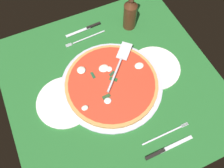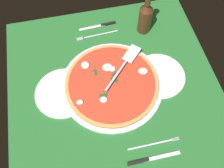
{
  "view_description": "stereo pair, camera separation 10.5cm",
  "coord_description": "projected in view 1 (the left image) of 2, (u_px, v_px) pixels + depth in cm",
  "views": [
    {
      "loc": [
        -21.47,
        -45.84,
        94.34
      ],
      "look_at": [
        -0.83,
        -0.47,
        2.22
      ],
      "focal_mm": 39.04,
      "sensor_mm": 36.0,
      "label": 1
    },
    {
      "loc": [
        -11.55,
        -49.15,
        94.34
      ],
      "look_at": [
        -0.83,
        -0.47,
        2.22
      ],
      "focal_mm": 39.04,
      "sensor_mm": 36.0,
      "label": 2
    }
  ],
  "objects": [
    {
      "name": "place_setting_far",
      "position": [
        86.0,
        34.0,
        1.2
      ],
      "size": [
        21.0,
        13.1,
        1.4
      ],
      "rotation": [
        0.0,
        0.0,
        3.2
      ],
      "color": "white",
      "rests_on": "ground_plane"
    },
    {
      "name": "dinner_plate_right",
      "position": [
        154.0,
        67.0,
        1.11
      ],
      "size": [
        23.16,
        23.16,
        1.0
      ],
      "primitive_type": "cylinder",
      "color": "white",
      "rests_on": "ground_plane"
    },
    {
      "name": "pizza",
      "position": [
        112.0,
        84.0,
        1.05
      ],
      "size": [
        40.41,
        40.41,
        2.99
      ],
      "color": "tan",
      "rests_on": "pizza_pan"
    },
    {
      "name": "pizza_server",
      "position": [
        119.0,
        64.0,
        1.07
      ],
      "size": [
        20.86,
        21.61,
        1.0
      ],
      "rotation": [
        0.0,
        0.0,
        0.81
      ],
      "color": "silver",
      "rests_on": "pizza"
    },
    {
      "name": "beer_bottle",
      "position": [
        130.0,
        13.0,
        1.15
      ],
      "size": [
        6.34,
        6.34,
        24.22
      ],
      "color": "#482716",
      "rests_on": "ground_plane"
    },
    {
      "name": "checker_pattern",
      "position": [
        113.0,
        85.0,
        1.07
      ],
      "size": [
        91.11,
        91.11,
        0.1
      ],
      "color": "silver",
      "rests_on": "ground_plane"
    },
    {
      "name": "place_setting_near",
      "position": [
        165.0,
        142.0,
        0.94
      ],
      "size": [
        22.19,
        11.66,
        1.4
      ],
      "rotation": [
        0.0,
        0.0,
        0.0
      ],
      "color": "white",
      "rests_on": "ground_plane"
    },
    {
      "name": "pizza_pan",
      "position": [
        112.0,
        86.0,
        1.06
      ],
      "size": [
        44.49,
        44.49,
        1.12
      ],
      "primitive_type": "cylinder",
      "color": "silver",
      "rests_on": "ground_plane"
    },
    {
      "name": "dinner_plate_left",
      "position": [
        65.0,
        102.0,
        1.03
      ],
      "size": [
        24.0,
        24.0,
        1.0
      ],
      "primitive_type": "cylinder",
      "color": "white",
      "rests_on": "ground_plane"
    },
    {
      "name": "ground_plane",
      "position": [
        113.0,
        85.0,
        1.07
      ],
      "size": [
        91.11,
        91.11,
        0.8
      ],
      "primitive_type": "cube",
      "color": "#25652A"
    }
  ]
}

